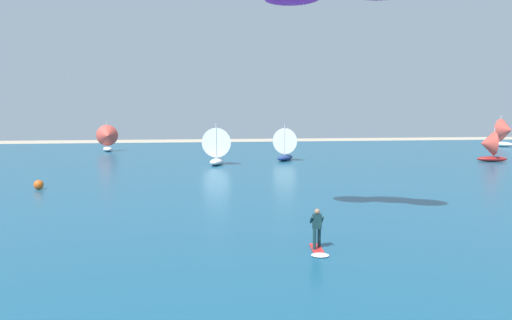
{
  "coord_description": "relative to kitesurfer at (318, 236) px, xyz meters",
  "views": [
    {
      "loc": [
        -2.27,
        -3.67,
        5.48
      ],
      "look_at": [
        0.94,
        16.07,
        3.6
      ],
      "focal_mm": 32.38,
      "sensor_mm": 36.0,
      "label": 1
    }
  ],
  "objects": [
    {
      "name": "kitesurfer",
      "position": [
        0.0,
        0.0,
        0.0
      ],
      "size": [
        0.85,
        2.01,
        1.67
      ],
      "color": "red",
      "rests_on": "ocean"
    },
    {
      "name": "sailboat_leading",
      "position": [
        7.53,
        38.05,
        1.46
      ],
      "size": [
        3.76,
        4.06,
        4.5
      ],
      "color": "navy",
      "rests_on": "ocean"
    },
    {
      "name": "ocean",
      "position": [
        -3.09,
        36.0,
        -0.65
      ],
      "size": [
        160.0,
        90.0,
        0.1
      ],
      "primitive_type": "cube",
      "color": "navy",
      "rests_on": "ground"
    },
    {
      "name": "sailboat_outermost",
      "position": [
        -1.31,
        34.53,
        1.54
      ],
      "size": [
        3.65,
        4.15,
        4.67
      ],
      "color": "silver",
      "rests_on": "ocean"
    },
    {
      "name": "sailboat_far_right",
      "position": [
        -16.64,
        56.61,
        1.52
      ],
      "size": [
        3.57,
        4.1,
        4.64
      ],
      "color": "white",
      "rests_on": "ocean"
    },
    {
      "name": "sailboat_anchored_offshore",
      "position": [
        52.03,
        56.96,
        1.98
      ],
      "size": [
        4.48,
        5.02,
        5.65
      ],
      "color": "white",
      "rests_on": "ocean"
    },
    {
      "name": "marker_buoy",
      "position": [
        -15.88,
        18.51,
        -0.25
      ],
      "size": [
        0.7,
        0.7,
        0.7
      ],
      "primitive_type": "sphere",
      "color": "#E55919",
      "rests_on": "ocean"
    },
    {
      "name": "sailboat_far_left",
      "position": [
        31.06,
        32.54,
        1.27
      ],
      "size": [
        3.64,
        3.2,
        4.09
      ],
      "color": "maroon",
      "rests_on": "ocean"
    }
  ]
}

